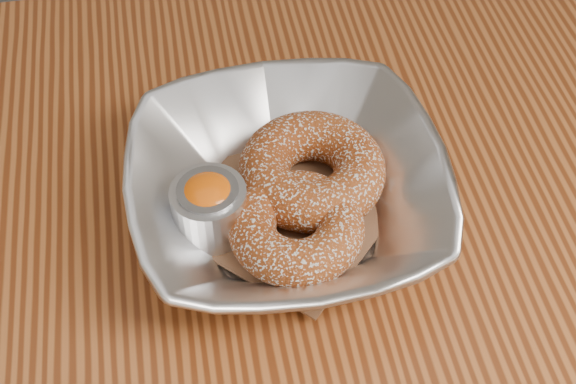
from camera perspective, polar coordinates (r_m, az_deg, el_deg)
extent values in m
cube|color=brown|center=(0.61, -1.12, -8.67)|extent=(1.20, 0.80, 0.04)
imported|color=silver|center=(0.61, 0.00, -0.01)|extent=(0.24, 0.24, 0.06)
cube|color=brown|center=(0.63, 0.00, -1.23)|extent=(0.21, 0.21, 0.00)
torus|color=#8A3B14|center=(0.63, 1.71, 1.57)|extent=(0.15, 0.15, 0.04)
torus|color=#8A3B14|center=(0.60, 0.60, -2.54)|extent=(0.10, 0.10, 0.04)
cylinder|color=silver|center=(0.61, -5.59, -1.27)|extent=(0.06, 0.06, 0.04)
cylinder|color=gray|center=(0.60, -5.61, -1.03)|extent=(0.05, 0.05, 0.04)
ellipsoid|color=#FF5F07|center=(0.59, -5.71, -0.25)|extent=(0.04, 0.04, 0.03)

